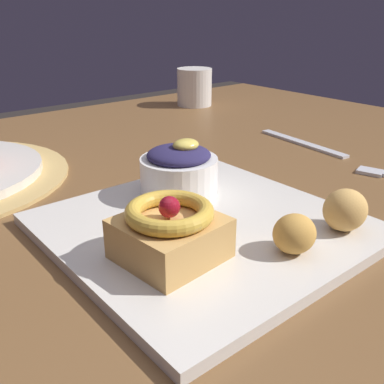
% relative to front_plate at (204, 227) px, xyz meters
% --- Properties ---
extents(dining_table, '(1.35, 1.10, 0.73)m').
position_rel_front_plate_xyz_m(dining_table, '(0.07, 0.12, -0.09)').
color(dining_table, brown).
rests_on(dining_table, ground_plane).
extents(front_plate, '(0.30, 0.30, 0.01)m').
position_rel_front_plate_xyz_m(front_plate, '(0.00, 0.00, 0.00)').
color(front_plate, silver).
rests_on(front_plate, dining_table).
extents(cake_slice, '(0.09, 0.09, 0.06)m').
position_rel_front_plate_xyz_m(cake_slice, '(-0.07, -0.03, 0.03)').
color(cake_slice, tan).
rests_on(cake_slice, front_plate).
extents(berry_ramekin, '(0.09, 0.09, 0.07)m').
position_rel_front_plate_xyz_m(berry_ramekin, '(0.03, 0.08, 0.04)').
color(berry_ramekin, white).
rests_on(berry_ramekin, front_plate).
extents(fritter_front, '(0.04, 0.04, 0.04)m').
position_rel_front_plate_xyz_m(fritter_front, '(0.02, -0.10, 0.02)').
color(fritter_front, gold).
rests_on(fritter_front, front_plate).
extents(fritter_middle, '(0.05, 0.04, 0.04)m').
position_rel_front_plate_xyz_m(fritter_middle, '(0.10, -0.10, 0.03)').
color(fritter_middle, tan).
rests_on(fritter_middle, front_plate).
extents(knife, '(0.04, 0.19, 0.00)m').
position_rel_front_plate_xyz_m(knife, '(0.35, 0.14, -0.00)').
color(knife, silver).
rests_on(knife, dining_table).
extents(coffee_mug, '(0.08, 0.08, 0.09)m').
position_rel_front_plate_xyz_m(coffee_mug, '(0.41, 0.51, 0.04)').
color(coffee_mug, silver).
rests_on(coffee_mug, dining_table).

